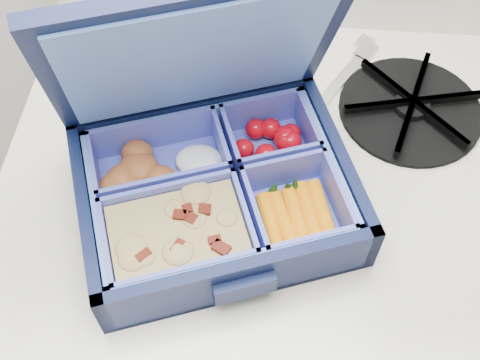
# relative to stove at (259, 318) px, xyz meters

# --- Properties ---
(stove) EXTENTS (0.56, 0.56, 0.84)m
(stove) POSITION_rel_stove_xyz_m (0.00, 0.00, 0.00)
(stove) COLOR beige
(stove) RESTS_ON floor
(bento_box) EXTENTS (0.31, 0.27, 0.06)m
(bento_box) POSITION_rel_stove_xyz_m (-0.05, -0.05, 0.45)
(bento_box) COLOR #0B1234
(bento_box) RESTS_ON stove
(burner_grate) EXTENTS (0.19, 0.19, 0.02)m
(burner_grate) POSITION_rel_stove_xyz_m (0.15, 0.09, 0.43)
(burner_grate) COLOR black
(burner_grate) RESTS_ON stove
(burner_grate_rear) EXTENTS (0.16, 0.16, 0.02)m
(burner_grate_rear) POSITION_rel_stove_xyz_m (-0.13, 0.13, 0.43)
(burner_grate_rear) COLOR black
(burner_grate_rear) RESTS_ON stove
(fork) EXTENTS (0.12, 0.17, 0.01)m
(fork) POSITION_rel_stove_xyz_m (0.06, 0.11, 0.42)
(fork) COLOR silver
(fork) RESTS_ON stove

